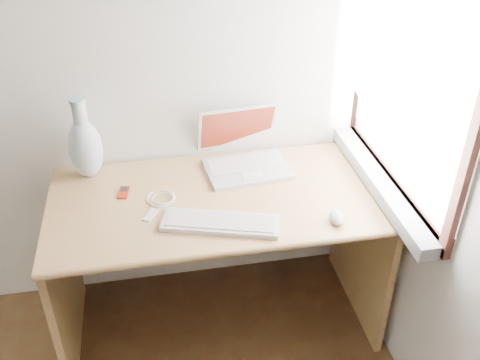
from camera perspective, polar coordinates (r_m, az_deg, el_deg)
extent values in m
cube|color=white|center=(2.15, 18.02, 11.86)|extent=(0.01, 0.90, 1.00)
cube|color=gray|center=(2.36, 14.63, -0.19)|extent=(0.10, 0.96, 0.06)
cube|color=white|center=(2.10, 16.28, 12.61)|extent=(0.02, 0.84, 0.92)
cube|color=tan|center=(2.28, -2.45, -2.03)|extent=(1.42, 0.71, 0.03)
cube|color=tan|center=(2.54, -18.17, -10.49)|extent=(0.03, 0.67, 0.72)
cube|color=tan|center=(2.67, 12.74, -7.00)|extent=(0.03, 0.67, 0.72)
cube|color=tan|center=(2.70, -3.37, -2.36)|extent=(1.36, 0.03, 0.48)
cube|color=silver|center=(2.43, 0.80, 1.21)|extent=(0.40, 0.30, 0.02)
cube|color=white|center=(2.42, 0.80, 1.43)|extent=(0.35, 0.18, 0.00)
cube|color=silver|center=(2.48, 0.24, 5.23)|extent=(0.38, 0.13, 0.24)
cube|color=maroon|center=(2.48, 0.24, 5.23)|extent=(0.35, 0.11, 0.21)
cube|color=white|center=(2.10, -2.08, -4.61)|extent=(0.48, 0.27, 0.02)
cube|color=white|center=(2.09, -2.09, -4.36)|extent=(0.44, 0.23, 0.00)
ellipsoid|color=silver|center=(2.15, 10.34, -3.98)|extent=(0.07, 0.10, 0.03)
cube|color=#A31D0B|center=(2.33, -12.31, -1.30)|extent=(0.05, 0.10, 0.01)
cube|color=black|center=(2.33, -12.32, -1.21)|extent=(0.04, 0.04, 0.00)
torus|color=white|center=(2.27, -8.46, -1.95)|extent=(0.14, 0.14, 0.01)
cube|color=white|center=(2.18, -9.54, -3.71)|extent=(0.07, 0.09, 0.01)
ellipsoid|color=silver|center=(2.42, -16.14, 3.23)|extent=(0.15, 0.15, 0.28)
cylinder|color=silver|center=(2.34, -16.78, 6.88)|extent=(0.06, 0.06, 0.11)
cylinder|color=#8BBDDF|center=(2.32, -17.01, 8.13)|extent=(0.07, 0.07, 0.01)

